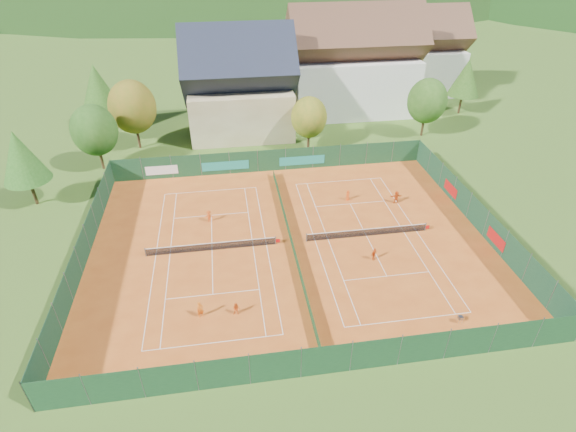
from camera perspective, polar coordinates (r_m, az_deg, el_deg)
The scene contains 35 objects.
ground at distance 45.96m, azimuth 0.38°, elevation -3.46°, with size 600.00×600.00×0.00m, color #36591C.
clay_pad at distance 45.95m, azimuth 0.38°, elevation -3.44°, with size 40.00×32.00×0.01m, color #BD541B.
court_markings_left at distance 45.62m, azimuth -9.62°, elevation -4.30°, with size 11.03×23.83×0.00m.
court_markings_right at distance 47.63m, azimuth 9.94°, elevation -2.50°, with size 11.03×23.83×0.00m.
tennis_net_left at distance 45.31m, azimuth -9.49°, elevation -3.79°, with size 13.30×0.10×1.02m.
tennis_net_right at distance 47.39m, azimuth 10.17°, elevation -2.00°, with size 13.30×0.10×1.02m.
court_divider at distance 45.65m, azimuth 0.38°, elevation -2.94°, with size 0.03×28.80×1.00m.
fence_north at distance 58.67m, azimuth -2.53°, elevation 7.02°, with size 40.00×0.10×3.00m.
fence_south at distance 33.58m, azimuth 4.88°, elevation -17.78°, with size 40.00×0.04×3.00m.
fence_west at distance 46.87m, azimuth -24.60°, elevation -3.89°, with size 0.04×32.00×3.00m.
fence_east at distance 51.66m, azimuth 22.85°, elevation 0.20°, with size 0.09×32.00×3.00m.
chalet at distance 69.54m, azimuth -6.18°, elevation 15.78°, with size 16.20×12.00×16.00m.
hotel_block_a at distance 78.13m, azimuth 8.27°, elevation 18.20°, with size 21.60×11.00×17.25m.
hotel_block_b at distance 90.35m, azimuth 15.82°, elevation 18.93°, with size 17.28×10.00×15.50m.
tree_west_front at distance 62.59m, azimuth -23.39°, elevation 9.96°, with size 5.72×5.72×8.69m.
tree_west_mid at distance 66.97m, azimuth -19.16°, elevation 12.94°, with size 6.44×6.44×9.78m.
tree_west_back at distance 75.49m, azimuth -23.05°, elevation 14.92°, with size 5.60×5.60×10.00m.
tree_center at distance 63.69m, azimuth 2.68°, elevation 12.42°, with size 5.01×5.01×7.60m.
tree_east_front at distance 70.81m, azimuth 17.25°, elevation 13.77°, with size 5.72×5.72×8.69m.
tree_east_mid at distance 81.91m, azimuth 21.67°, elevation 16.04°, with size 5.04×5.04×9.00m.
tree_west_side at distance 57.29m, azimuth -30.85°, elevation 6.52°, with size 5.04×5.04×9.00m.
tree_east_back at distance 85.21m, azimuth 14.29°, elevation 18.40°, with size 7.15×7.15×10.86m.
mountain_backdrop at distance 280.09m, azimuth -1.48°, elevation 19.66°, with size 820.00×530.00×242.00m.
ball_hopper at distance 40.01m, azimuth 21.06°, elevation -11.95°, with size 0.34×0.34×0.80m.
loose_ball_0 at distance 41.12m, azimuth -12.26°, elevation -9.61°, with size 0.07×0.07×0.07m, color #CCD833.
loose_ball_1 at distance 41.07m, azimuth 6.73°, elevation -9.00°, with size 0.07×0.07×0.07m, color #CCD833.
loose_ball_2 at distance 50.04m, azimuth 4.67°, elevation -0.07°, with size 0.07×0.07×0.07m, color #CCD833.
loose_ball_3 at distance 49.89m, azimuth -5.83°, elevation -0.25°, with size 0.07×0.07×0.07m, color #CCD833.
loose_ball_4 at distance 46.19m, azimuth 16.10°, elevation -4.73°, with size 0.07×0.07×0.07m, color #CCD833.
player_left_near at distance 38.44m, azimuth -11.08°, elevation -11.59°, with size 0.58×0.38×1.58m, color orange.
player_left_mid at distance 38.29m, azimuth -6.57°, elevation -11.65°, with size 0.60×0.47×1.23m, color #D54B12.
player_left_far at distance 49.51m, azimuth -10.01°, elevation -0.02°, with size 0.88×0.51×1.36m, color #CB4612.
player_right_near at distance 44.20m, azimuth 10.87°, elevation -4.77°, with size 0.80×0.33×1.36m, color #CF4C12.
player_right_far_a at distance 53.04m, azimuth 7.61°, elevation 2.63°, with size 0.63×0.41×1.30m, color #DB4F13.
player_right_far_b at distance 53.48m, azimuth 13.58°, elevation 2.35°, with size 1.43×0.46×1.55m, color #D34B12.
Camera 1 is at (-5.85, -36.22, 27.66)m, focal length 28.00 mm.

